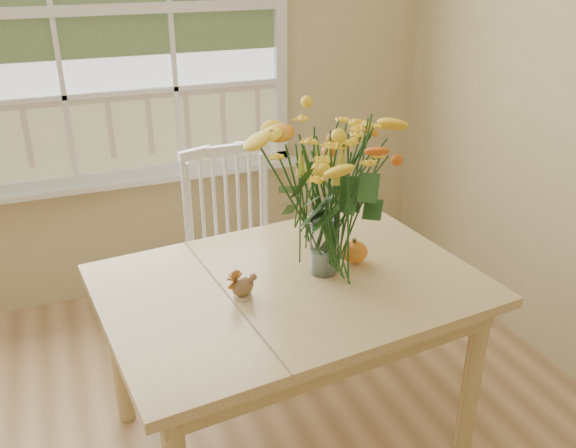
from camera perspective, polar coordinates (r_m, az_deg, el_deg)
name	(u,v)px	position (r m, az deg, el deg)	size (l,w,h in m)	color
wall_back	(57,54)	(3.23, -20.76, 14.61)	(4.00, 0.02, 2.70)	#CEBC83
window	(52,16)	(3.17, -21.25, 17.71)	(2.42, 0.12, 1.74)	silver
dining_table	(290,302)	(2.28, 0.18, -7.32)	(1.43, 1.09, 0.72)	tan
windsor_chair	(234,239)	(2.96, -5.09, -1.39)	(0.45, 0.43, 0.96)	white
flower_vase	(326,182)	(2.15, 3.54, 3.97)	(0.50, 0.50, 0.60)	white
pumpkin	(354,253)	(2.35, 6.18, -2.68)	(0.11, 0.11, 0.08)	orange
turkey_figurine	(243,287)	(2.12, -4.27, -5.89)	(0.10, 0.09, 0.10)	#CCB78C
dark_gourd	(315,229)	(2.56, 2.52, -0.42)	(0.13, 0.10, 0.06)	#38160F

